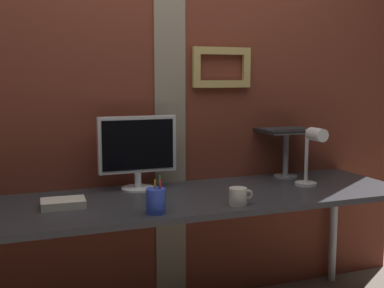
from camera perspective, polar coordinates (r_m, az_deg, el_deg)
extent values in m
cube|color=brown|center=(2.76, -3.78, 5.76)|extent=(3.25, 0.12, 2.46)
cube|color=gray|center=(2.71, -2.63, 5.73)|extent=(0.18, 0.01, 2.46)
cube|color=tan|center=(2.81, 3.56, 10.98)|extent=(0.36, 0.03, 0.04)
cube|color=tan|center=(2.80, 3.52, 7.12)|extent=(0.36, 0.03, 0.04)
cube|color=tan|center=(2.74, 0.51, 9.09)|extent=(0.04, 0.03, 0.15)
cube|color=tan|center=(2.87, 6.44, 8.99)|extent=(0.04, 0.03, 0.15)
cube|color=#333338|center=(2.48, 0.82, -6.39)|extent=(2.24, 0.69, 0.03)
cylinder|color=#B2B2B7|center=(3.32, 16.41, -9.58)|extent=(0.05, 0.05, 0.71)
cylinder|color=white|center=(2.60, -6.42, -5.25)|extent=(0.18, 0.18, 0.01)
cylinder|color=white|center=(2.59, -6.43, -4.23)|extent=(0.04, 0.04, 0.08)
cube|color=white|center=(2.56, -6.50, -0.04)|extent=(0.42, 0.04, 0.30)
cube|color=black|center=(2.54, -6.39, -0.10)|extent=(0.38, 0.00, 0.26)
cylinder|color=gray|center=(2.95, 11.00, -3.78)|extent=(0.14, 0.14, 0.01)
cylinder|color=gray|center=(2.93, 11.07, -1.19)|extent=(0.03, 0.03, 0.26)
cube|color=gray|center=(2.91, 11.13, 1.42)|extent=(0.28, 0.22, 0.01)
cube|color=black|center=(2.91, 11.14, 1.64)|extent=(0.32, 0.25, 0.01)
cube|color=#2D2D30|center=(2.93, 10.94, 1.83)|extent=(0.28, 0.16, 0.00)
cube|color=black|center=(3.03, 9.65, 4.03)|extent=(0.32, 0.06, 0.21)
cube|color=black|center=(3.03, 9.72, 3.99)|extent=(0.29, 0.05, 0.18)
cylinder|color=white|center=(2.76, 13.32, -4.61)|extent=(0.12, 0.12, 0.02)
cylinder|color=white|center=(2.73, 13.43, -1.39)|extent=(0.02, 0.02, 0.30)
cylinder|color=white|center=(2.64, 14.60, 1.09)|extent=(0.07, 0.11, 0.07)
cylinder|color=blue|center=(2.14, -4.31, -6.75)|extent=(0.09, 0.09, 0.11)
cylinder|color=red|center=(2.13, -3.78, -6.01)|extent=(0.02, 0.03, 0.15)
cylinder|color=green|center=(2.13, -3.84, -5.87)|extent=(0.01, 0.02, 0.16)
cylinder|color=orange|center=(2.13, -4.36, -6.07)|extent=(0.02, 0.03, 0.14)
cylinder|color=silver|center=(2.28, 5.48, -6.20)|extent=(0.08, 0.08, 0.08)
torus|color=silver|center=(2.30, 6.70, -5.97)|extent=(0.05, 0.01, 0.05)
cube|color=silver|center=(2.32, -15.03, -6.80)|extent=(0.21, 0.15, 0.04)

